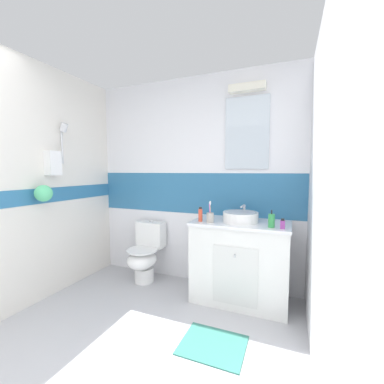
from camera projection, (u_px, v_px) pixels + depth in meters
The scene contains 12 objects.
ground_plane at pixel (138, 341), 2.02m from camera, with size 3.20×3.48×0.04m, color #B2B2B7.
wall_back_tiled at pixel (195, 180), 3.06m from camera, with size 3.20×0.20×2.50m.
wall_left_shower_alcove at pixel (20, 184), 2.42m from camera, with size 0.29×3.48×2.50m.
wall_right_plain at pixel (332, 193), 1.41m from camera, with size 0.10×3.48×2.50m, color white.
vanity_cabinet at pixel (240, 261), 2.60m from camera, with size 0.99×0.56×0.85m.
sink_basin at pixel (240, 216), 2.55m from camera, with size 0.36×0.41×0.16m.
toilet at pixel (145, 254), 3.07m from camera, with size 0.37×0.50×0.74m.
toothbrush_cup at pixel (210, 217), 2.52m from camera, with size 0.07×0.07×0.22m.
soap_dispenser at pixel (271, 221), 2.29m from camera, with size 0.06×0.06×0.17m.
deodorant_spray_can at pixel (200, 215), 2.56m from camera, with size 0.04×0.04×0.15m.
perfume_flask_small at pixel (283, 224), 2.23m from camera, with size 0.04×0.03×0.10m.
bath_mat at pixel (213, 345), 1.94m from camera, with size 0.50×0.42×0.01m, color #337266.
Camera 1 is at (1.13, -0.40, 1.38)m, focal length 22.96 mm.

